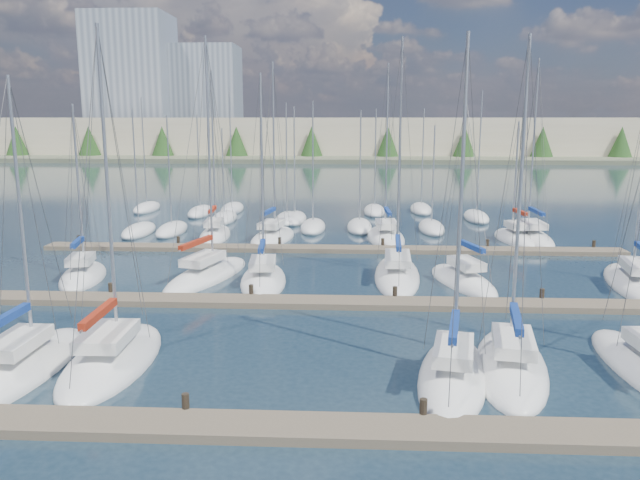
{
  "coord_description": "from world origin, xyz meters",
  "views": [
    {
      "loc": [
        1.54,
        -16.46,
        10.0
      ],
      "look_at": [
        0.0,
        14.0,
        4.0
      ],
      "focal_mm": 35.0,
      "sensor_mm": 36.0,
      "label": 1
    }
  ],
  "objects_px": {
    "sailboat_c": "(113,360)",
    "sailboat_i": "(207,275)",
    "sailboat_l": "(463,281)",
    "sailboat_j": "(263,280)",
    "sailboat_b": "(25,367)",
    "sailboat_d": "(453,375)",
    "sailboat_m": "(636,283)",
    "sailboat_r": "(530,237)",
    "sailboat_e": "(511,366)",
    "sailboat_q": "(514,239)",
    "sailboat_o": "(273,237)",
    "sailboat_n": "(215,235)",
    "sailboat_p": "(386,237)",
    "sailboat_k": "(397,274)",
    "sailboat_h": "(83,276)"
  },
  "relations": [
    {
      "from": "sailboat_p",
      "to": "sailboat_m",
      "type": "xyz_separation_m",
      "value": [
        14.28,
        -14.17,
        -0.01
      ]
    },
    {
      "from": "sailboat_o",
      "to": "sailboat_l",
      "type": "bearing_deg",
      "value": -36.17
    },
    {
      "from": "sailboat_b",
      "to": "sailboat_i",
      "type": "distance_m",
      "value": 15.52
    },
    {
      "from": "sailboat_b",
      "to": "sailboat_e",
      "type": "xyz_separation_m",
      "value": [
        19.56,
        1.06,
        0.01
      ]
    },
    {
      "from": "sailboat_d",
      "to": "sailboat_n",
      "type": "height_order",
      "value": "sailboat_n"
    },
    {
      "from": "sailboat_e",
      "to": "sailboat_m",
      "type": "bearing_deg",
      "value": 61.42
    },
    {
      "from": "sailboat_i",
      "to": "sailboat_j",
      "type": "height_order",
      "value": "sailboat_i"
    },
    {
      "from": "sailboat_r",
      "to": "sailboat_e",
      "type": "bearing_deg",
      "value": -107.43
    },
    {
      "from": "sailboat_n",
      "to": "sailboat_i",
      "type": "distance_m",
      "value": 13.8
    },
    {
      "from": "sailboat_c",
      "to": "sailboat_i",
      "type": "distance_m",
      "value": 14.15
    },
    {
      "from": "sailboat_i",
      "to": "sailboat_c",
      "type": "bearing_deg",
      "value": -77.57
    },
    {
      "from": "sailboat_r",
      "to": "sailboat_e",
      "type": "height_order",
      "value": "sailboat_r"
    },
    {
      "from": "sailboat_i",
      "to": "sailboat_j",
      "type": "xyz_separation_m",
      "value": [
        3.74,
        -1.03,
        -0.01
      ]
    },
    {
      "from": "sailboat_q",
      "to": "sailboat_d",
      "type": "bearing_deg",
      "value": -114.53
    },
    {
      "from": "sailboat_j",
      "to": "sailboat_h",
      "type": "bearing_deg",
      "value": 173.03
    },
    {
      "from": "sailboat_b",
      "to": "sailboat_j",
      "type": "height_order",
      "value": "sailboat_j"
    },
    {
      "from": "sailboat_c",
      "to": "sailboat_l",
      "type": "bearing_deg",
      "value": 37.63
    },
    {
      "from": "sailboat_q",
      "to": "sailboat_c",
      "type": "relative_size",
      "value": 0.73
    },
    {
      "from": "sailboat_q",
      "to": "sailboat_h",
      "type": "xyz_separation_m",
      "value": [
        -30.4,
        -14.02,
        0.0
      ]
    },
    {
      "from": "sailboat_j",
      "to": "sailboat_o",
      "type": "relative_size",
      "value": 0.88
    },
    {
      "from": "sailboat_n",
      "to": "sailboat_i",
      "type": "height_order",
      "value": "sailboat_i"
    },
    {
      "from": "sailboat_j",
      "to": "sailboat_m",
      "type": "bearing_deg",
      "value": -4.22
    },
    {
      "from": "sailboat_l",
      "to": "sailboat_j",
      "type": "height_order",
      "value": "sailboat_j"
    },
    {
      "from": "sailboat_o",
      "to": "sailboat_m",
      "type": "bearing_deg",
      "value": -20.79
    },
    {
      "from": "sailboat_n",
      "to": "sailboat_m",
      "type": "relative_size",
      "value": 1.08
    },
    {
      "from": "sailboat_l",
      "to": "sailboat_p",
      "type": "bearing_deg",
      "value": 90.13
    },
    {
      "from": "sailboat_l",
      "to": "sailboat_i",
      "type": "bearing_deg",
      "value": 162.3
    },
    {
      "from": "sailboat_d",
      "to": "sailboat_n",
      "type": "bearing_deg",
      "value": 129.82
    },
    {
      "from": "sailboat_l",
      "to": "sailboat_o",
      "type": "distance_m",
      "value": 19.01
    },
    {
      "from": "sailboat_p",
      "to": "sailboat_l",
      "type": "height_order",
      "value": "sailboat_p"
    },
    {
      "from": "sailboat_b",
      "to": "sailboat_r",
      "type": "relative_size",
      "value": 0.8
    },
    {
      "from": "sailboat_d",
      "to": "sailboat_b",
      "type": "bearing_deg",
      "value": -168.79
    },
    {
      "from": "sailboat_c",
      "to": "sailboat_i",
      "type": "bearing_deg",
      "value": 85.73
    },
    {
      "from": "sailboat_r",
      "to": "sailboat_i",
      "type": "bearing_deg",
      "value": -150.16
    },
    {
      "from": "sailboat_b",
      "to": "sailboat_d",
      "type": "distance_m",
      "value": 17.06
    },
    {
      "from": "sailboat_r",
      "to": "sailboat_d",
      "type": "bearing_deg",
      "value": -111.23
    },
    {
      "from": "sailboat_d",
      "to": "sailboat_r",
      "type": "distance_m",
      "value": 31.18
    },
    {
      "from": "sailboat_r",
      "to": "sailboat_m",
      "type": "relative_size",
      "value": 1.15
    },
    {
      "from": "sailboat_j",
      "to": "sailboat_m",
      "type": "relative_size",
      "value": 0.99
    },
    {
      "from": "sailboat_j",
      "to": "sailboat_e",
      "type": "xyz_separation_m",
      "value": [
        11.86,
        -12.92,
        0.0
      ]
    },
    {
      "from": "sailboat_n",
      "to": "sailboat_j",
      "type": "relative_size",
      "value": 1.09
    },
    {
      "from": "sailboat_q",
      "to": "sailboat_l",
      "type": "height_order",
      "value": "sailboat_l"
    },
    {
      "from": "sailboat_c",
      "to": "sailboat_q",
      "type": "bearing_deg",
      "value": 48.24
    },
    {
      "from": "sailboat_p",
      "to": "sailboat_k",
      "type": "relative_size",
      "value": 0.97
    },
    {
      "from": "sailboat_i",
      "to": "sailboat_k",
      "type": "bearing_deg",
      "value": 18.76
    },
    {
      "from": "sailboat_l",
      "to": "sailboat_r",
      "type": "bearing_deg",
      "value": 45.44
    },
    {
      "from": "sailboat_e",
      "to": "sailboat_o",
      "type": "bearing_deg",
      "value": 126.19
    },
    {
      "from": "sailboat_p",
      "to": "sailboat_m",
      "type": "distance_m",
      "value": 20.12
    },
    {
      "from": "sailboat_b",
      "to": "sailboat_r",
      "type": "height_order",
      "value": "sailboat_r"
    },
    {
      "from": "sailboat_i",
      "to": "sailboat_o",
      "type": "bearing_deg",
      "value": 93.92
    }
  ]
}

